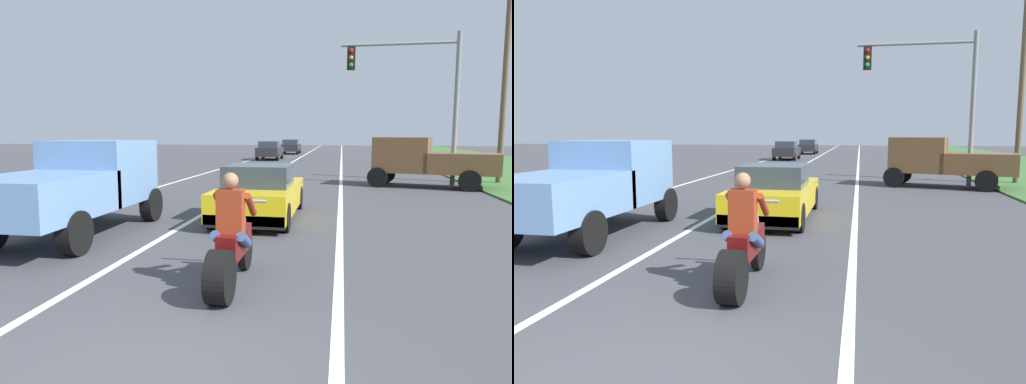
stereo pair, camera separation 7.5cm
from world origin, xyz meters
The scene contains 11 objects.
lane_stripe_left_solid centered at (-5.40, 20.00, 0.00)m, with size 0.14×120.00×0.01m, color white.
lane_stripe_right_solid centered at (1.80, 20.00, 0.00)m, with size 0.14×120.00×0.01m, color white.
lane_stripe_centre_dashed centered at (-1.80, 20.00, 0.00)m, with size 0.14×120.00×0.01m, color white.
motorcycle_with_rider centered at (0.33, 2.74, 0.59)m, with size 0.70×2.21×1.62m.
sports_car_yellow centered at (-0.20, 8.10, 0.63)m, with size 1.84×4.30×1.37m.
pickup_truck_left_lane_light_blue centered at (-3.65, 5.58, 1.11)m, with size 2.02×4.80×1.98m.
pickup_truck_right_shoulder_brown centered at (5.13, 16.10, 1.11)m, with size 5.14×3.14×1.98m.
traffic_light_mast_near centered at (4.74, 16.01, 3.99)m, with size 4.52×0.34×6.00m.
utility_pole_roadside centered at (8.40, 17.87, 3.80)m, with size 0.24×0.24×7.61m, color brown.
distant_car_far_ahead centered at (-3.93, 34.03, 0.77)m, with size 1.80×4.00×1.50m.
distant_car_further_ahead centered at (-3.41, 45.04, 0.77)m, with size 1.80×4.00×1.50m.
Camera 1 is at (1.80, -3.32, 2.15)m, focal length 32.60 mm.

